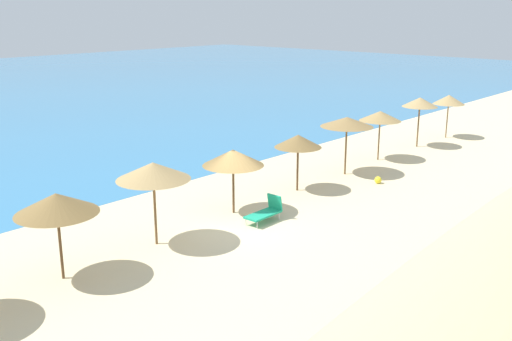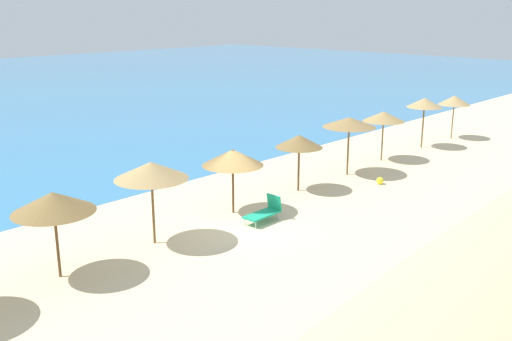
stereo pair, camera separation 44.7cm
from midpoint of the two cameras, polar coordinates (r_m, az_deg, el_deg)
ground_plane at (r=21.72m, az=-1.14°, el=-5.34°), size 160.00×160.00×0.00m
beach_umbrella_3 at (r=17.77m, az=-18.49°, el=-2.96°), size 2.41×2.41×2.65m
beach_umbrella_4 at (r=19.54m, az=-9.54°, el=-0.01°), size 2.48×2.48×2.87m
beach_umbrella_5 at (r=22.37m, az=-1.71°, el=1.28°), size 2.38×2.38×2.55m
beach_umbrella_6 at (r=25.25m, az=4.74°, el=2.85°), size 2.05×2.05×2.50m
beach_umbrella_7 at (r=28.00m, az=9.54°, el=4.66°), size 2.51×2.51×2.80m
beach_umbrella_8 at (r=31.12m, az=12.76°, el=5.16°), size 2.17×2.17×2.61m
beach_umbrella_9 at (r=34.67m, az=16.48°, el=6.35°), size 2.01×2.01×2.87m
beach_umbrella_10 at (r=37.75m, az=19.12°, el=6.49°), size 1.91×1.91×2.66m
lounge_chair_2 at (r=21.97m, az=1.47°, el=-4.01°), size 1.55×0.67×0.92m
beach_ball at (r=27.26m, az=12.46°, el=-0.98°), size 0.33×0.33×0.33m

